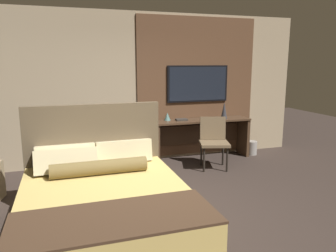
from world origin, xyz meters
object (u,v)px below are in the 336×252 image
Objects in this scene: bed at (104,208)px; waste_bin at (252,148)px; vase_short at (167,117)px; book at (182,120)px; vase_tall at (224,110)px; desk_chair at (213,138)px; desk at (201,132)px; tv at (198,84)px.

waste_bin is (3.33, 2.44, -0.23)m from bed.
vase_short reaches higher than book.
book is at bearing -19.48° from vase_short.
bed is at bearing -143.79° from waste_bin.
vase_tall is at bearing 179.77° from waste_bin.
desk_chair is at bearing -132.53° from vase_tall.
vase_short reaches higher than desk.
tv is 3.85× the size of vase_tall.
desk_chair is 1.30m from waste_bin.
vase_short is 1.93m from waste_bin.
tv is (2.21, 2.71, 1.10)m from bed.
tv is 8.57× the size of vase_short.
vase_tall is at bearing -30.89° from tv.
book reaches higher than waste_bin.
bed is 4.13m from waste_bin.
bed is 2.32× the size of desk_chair.
book is (-0.41, -0.20, -0.66)m from tv.
vase_short is at bearing 160.52° from book.
tv is at bearing 106.17° from desk_chair.
desk_chair is (-0.01, -0.78, -0.92)m from tv.
bed reaches higher than vase_short.
bed reaches higher than book.
vase_tall is 1.18× the size of waste_bin.
waste_bin is (1.79, -0.17, -0.72)m from vase_short.
bed is at bearing -129.18° from tv.
bed reaches higher than desk_chair.
tv is (-0.00, 0.18, 0.93)m from desk.
bed is 3.66m from vase_tall.
book is (-0.41, 0.58, 0.26)m from desk_chair.
desk is at bearing 106.04° from desk_chair.
tv is 1.39× the size of desk_chair.
desk_chair is at bearing -90.44° from tv.
desk is 5.89× the size of vase_tall.
book is (0.26, -0.09, -0.06)m from vase_short.
desk_chair is at bearing -156.00° from waste_bin.
vase_short is 0.28m from book.
vase_short is (-1.12, 0.16, -0.09)m from vase_tall.
desk_chair is 2.76× the size of vase_tall.
bed is at bearing -122.09° from desk_chair.
waste_bin is (1.12, -0.10, -0.40)m from desk.
desk_chair is 0.99m from vase_short.
vase_short is at bearing 171.72° from vase_tall.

